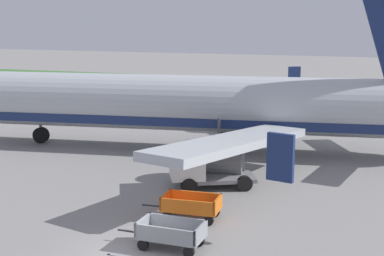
% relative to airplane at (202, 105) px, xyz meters
% --- Properties ---
extents(ground_plane, '(220.00, 220.00, 0.00)m').
position_rel_airplane_xyz_m(ground_plane, '(2.52, -16.99, -3.05)').
color(ground_plane, gray).
extents(grass_strip, '(220.00, 28.00, 0.06)m').
position_rel_airplane_xyz_m(grass_strip, '(2.52, 30.24, -3.02)').
color(grass_strip, '#3D7033').
rests_on(grass_strip, ground).
extents(airplane, '(37.63, 30.32, 11.34)m').
position_rel_airplane_xyz_m(airplane, '(0.00, 0.00, 0.00)').
color(airplane, '#B2B7BC').
rests_on(airplane, ground).
extents(baggage_cart_third_in_row, '(3.57, 1.46, 1.07)m').
position_rel_airplane_xyz_m(baggage_cart_third_in_row, '(3.94, -15.99, -2.45)').
color(baggage_cart_third_in_row, gray).
rests_on(baggage_cart_third_in_row, ground).
extents(baggage_cart_fourth_in_row, '(3.58, 1.53, 1.07)m').
position_rel_airplane_xyz_m(baggage_cart_fourth_in_row, '(3.61, -12.70, -2.45)').
color(baggage_cart_fourth_in_row, orange).
rests_on(baggage_cart_fourth_in_row, ground).
extents(service_truck_beside_carts, '(4.76, 3.65, 2.10)m').
position_rel_airplane_xyz_m(service_truck_beside_carts, '(2.37, -8.24, -1.95)').
color(service_truck_beside_carts, slate).
rests_on(service_truck_beside_carts, ground).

